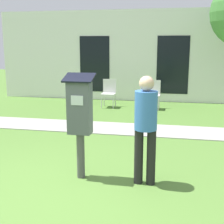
% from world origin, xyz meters
% --- Properties ---
extents(ground_plane, '(40.00, 40.00, 0.00)m').
position_xyz_m(ground_plane, '(0.00, 0.00, 0.00)').
color(ground_plane, '#517A33').
extents(sidewalk, '(12.00, 1.10, 0.02)m').
position_xyz_m(sidewalk, '(0.00, 3.44, 0.01)').
color(sidewalk, '#A3A099').
rests_on(sidewalk, ground).
extents(building_facade, '(10.00, 0.26, 3.20)m').
position_xyz_m(building_facade, '(0.00, 7.50, 1.60)').
color(building_facade, white).
rests_on(building_facade, ground).
extents(parking_meter, '(0.44, 0.31, 1.59)m').
position_xyz_m(parking_meter, '(0.15, 0.56, 1.02)').
color(parking_meter, '#4C4C4C').
rests_on(parking_meter, ground).
extents(person_standing, '(0.32, 0.32, 1.58)m').
position_xyz_m(person_standing, '(1.13, 0.53, 0.93)').
color(person_standing, black).
rests_on(person_standing, ground).
extents(outdoor_chair_left, '(0.44, 0.44, 0.90)m').
position_xyz_m(outdoor_chair_left, '(-0.59, 6.09, 0.53)').
color(outdoor_chair_left, silver).
rests_on(outdoor_chair_left, ground).
extents(outdoor_chair_middle, '(0.44, 0.44, 0.90)m').
position_xyz_m(outdoor_chair_middle, '(0.84, 6.08, 0.53)').
color(outdoor_chair_middle, silver).
rests_on(outdoor_chair_middle, ground).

